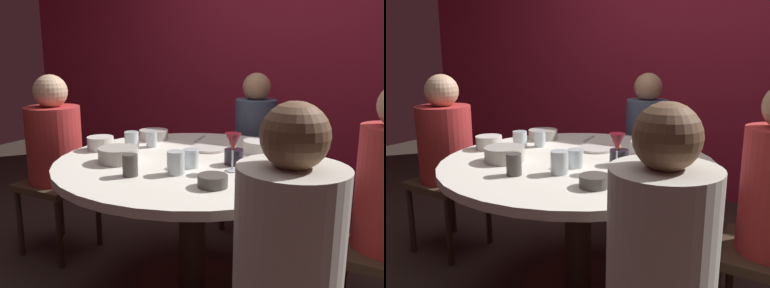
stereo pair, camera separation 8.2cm
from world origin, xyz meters
The scene contains 22 objects.
back_wall centered at (0.00, 1.85, 1.30)m, with size 6.00×0.10×2.60m, color maroon.
dining_table centered at (0.00, 0.00, 0.58)m, with size 1.36×1.36×0.73m.
seated_diner_left centered at (-0.96, 0.00, 0.70)m, with size 0.40×0.40×1.13m.
seated_diner_back centered at (0.00, 0.94, 0.70)m, with size 0.40×0.40×1.12m.
seated_diner_front_right centered at (0.67, -0.67, 0.70)m, with size 0.57×0.57×1.14m.
candle_holder centered at (0.22, 0.02, 0.77)m, with size 0.09×0.09×0.10m.
wine_glass centered at (0.26, -0.09, 0.86)m, with size 0.08×0.08×0.18m.
dinner_plate centered at (-0.02, 0.24, 0.74)m, with size 0.21×0.21×0.01m, color silver.
cell_phone centered at (0.53, -0.03, 0.73)m, with size 0.07×0.14×0.01m, color black.
bowl_serving_large centered at (-0.30, -0.21, 0.77)m, with size 0.20×0.20×0.07m, color #B2ADA3.
bowl_salad_center centered at (0.26, 0.29, 0.77)m, with size 0.19×0.19×0.07m, color silver.
bowl_small_white centered at (0.27, -0.33, 0.76)m, with size 0.12×0.12×0.05m, color #4C4742.
bowl_sauce_side centered at (-0.44, 0.31, 0.76)m, with size 0.18×0.18×0.06m, color #B2ADA3.
bowl_rice_portion centered at (-0.55, -0.05, 0.77)m, with size 0.15×0.15×0.07m, color silver.
cup_near_candle centered at (-0.11, -0.37, 0.78)m, with size 0.07×0.07×0.10m, color #4C4742.
cup_by_left_diner centered at (-0.42, 0.06, 0.78)m, with size 0.08×0.08×0.09m, color silver.
cup_by_right_diner centered at (0.06, -0.12, 0.77)m, with size 0.08×0.08×0.09m, color silver.
cup_center_front centered at (-0.33, 0.14, 0.77)m, with size 0.06×0.06×0.09m, color silver.
cup_far_edge centered at (0.05, -0.25, 0.78)m, with size 0.08×0.08×0.10m, color silver.
cup_beside_wine centered at (0.42, -0.12, 0.78)m, with size 0.07×0.07×0.10m, color #4C4742.
fork_near_plate centered at (-0.18, 0.44, 0.73)m, with size 0.02×0.18×0.01m, color #B7B7BC.
knife_near_plate centered at (0.13, 0.56, 0.73)m, with size 0.02×0.18×0.01m, color #B7B7BC.
Camera 2 is at (1.00, -1.70, 1.26)m, focal length 37.87 mm.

